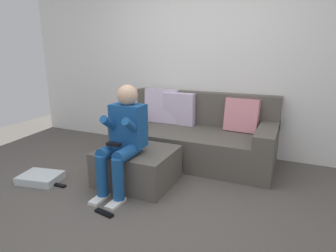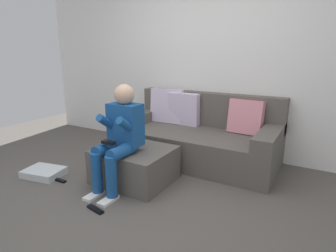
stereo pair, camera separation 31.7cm
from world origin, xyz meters
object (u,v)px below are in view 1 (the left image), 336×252
at_px(storage_bin, 41,178).
at_px(person_seated, 123,134).
at_px(remote_under_side_table, 54,177).
at_px(remote_by_storage_bin, 60,185).
at_px(couch_sectional, 195,136).
at_px(ottoman, 137,166).
at_px(remote_near_ottoman, 104,213).

bearing_deg(storage_bin, person_seated, 14.68).
relative_size(person_seated, remote_under_side_table, 5.48).
xyz_separation_m(remote_by_storage_bin, remote_under_side_table, (-0.22, 0.13, 0.00)).
bearing_deg(remote_by_storage_bin, remote_under_side_table, 148.57).
bearing_deg(couch_sectional, ottoman, -109.37).
bearing_deg(ottoman, storage_bin, -156.34).
xyz_separation_m(couch_sectional, remote_under_side_table, (-1.25, -1.25, -0.30)).
bearing_deg(remote_by_storage_bin, remote_near_ottoman, -18.50).
xyz_separation_m(couch_sectional, remote_by_storage_bin, (-1.03, -1.38, -0.30)).
relative_size(remote_near_ottoman, remote_under_side_table, 0.99).
bearing_deg(remote_under_side_table, remote_by_storage_bin, -63.86).
distance_m(remote_near_ottoman, remote_by_storage_bin, 0.79).
xyz_separation_m(person_seated, storage_bin, (-0.95, -0.25, -0.55)).
distance_m(person_seated, remote_by_storage_bin, 0.92).
relative_size(ottoman, remote_under_side_table, 4.01).
bearing_deg(remote_by_storage_bin, ottoman, 31.15).
relative_size(couch_sectional, ottoman, 2.56).
relative_size(person_seated, remote_by_storage_bin, 7.55).
distance_m(couch_sectional, ottoman, 1.01).
height_order(person_seated, remote_near_ottoman, person_seated).
relative_size(person_seated, storage_bin, 2.53).
bearing_deg(ottoman, couch_sectional, 70.63).
height_order(remote_by_storage_bin, remote_under_side_table, same).
xyz_separation_m(person_seated, remote_by_storage_bin, (-0.66, -0.25, -0.58)).
xyz_separation_m(storage_bin, remote_under_side_table, (0.06, 0.12, -0.03)).
bearing_deg(couch_sectional, remote_by_storage_bin, -126.73).
bearing_deg(ottoman, remote_by_storage_bin, -148.02).
height_order(person_seated, remote_by_storage_bin, person_seated).
bearing_deg(remote_near_ottoman, remote_by_storage_bin, 172.50).
distance_m(couch_sectional, remote_near_ottoman, 1.68).
bearing_deg(remote_by_storage_bin, person_seated, 20.15).
xyz_separation_m(couch_sectional, ottoman, (-0.33, -0.95, -0.12)).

